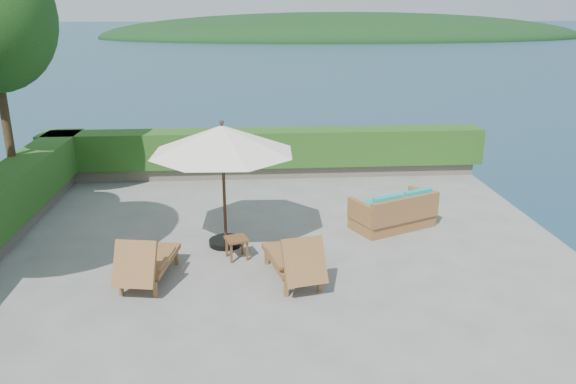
{
  "coord_description": "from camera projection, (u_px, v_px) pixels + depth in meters",
  "views": [
    {
      "loc": [
        -0.48,
        -9.91,
        4.66
      ],
      "look_at": [
        0.3,
        0.8,
        1.1
      ],
      "focal_mm": 35.0,
      "sensor_mm": 36.0,
      "label": 1
    }
  ],
  "objects": [
    {
      "name": "planter_wall_far",
      "position": [
        266.0,
        170.0,
        16.13
      ],
      "size": [
        12.0,
        0.6,
        0.36
      ],
      "primitive_type": "cube",
      "color": "slate",
      "rests_on": "ground"
    },
    {
      "name": "lounge_left",
      "position": [
        146.0,
        262.0,
        9.82
      ],
      "size": [
        0.97,
        1.8,
        0.99
      ],
      "rotation": [
        0.0,
        0.0,
        -0.16
      ],
      "color": "#925B35",
      "rests_on": "ground"
    },
    {
      "name": "lounge_right",
      "position": [
        295.0,
        259.0,
        9.88
      ],
      "size": [
        1.08,
        1.86,
        1.01
      ],
      "rotation": [
        0.0,
        0.0,
        0.22
      ],
      "color": "#925B35",
      "rests_on": "ground"
    },
    {
      "name": "ground",
      "position": [
        276.0,
        259.0,
        10.88
      ],
      "size": [
        12.0,
        12.0,
        0.0
      ],
      "primitive_type": "plane",
      "color": "gray",
      "rests_on": "ground"
    },
    {
      "name": "side_table",
      "position": [
        237.0,
        242.0,
        10.8
      ],
      "size": [
        0.51,
        0.51,
        0.43
      ],
      "rotation": [
        0.0,
        0.0,
        0.31
      ],
      "color": "brown",
      "rests_on": "ground"
    },
    {
      "name": "offshore_island",
      "position": [
        344.0,
        37.0,
        146.07
      ],
      "size": [
        126.0,
        57.6,
        12.6
      ],
      "primitive_type": "ellipsoid",
      "color": "black",
      "rests_on": "ocean"
    },
    {
      "name": "foundation",
      "position": [
        276.0,
        329.0,
        11.37
      ],
      "size": [
        12.0,
        12.0,
        3.0
      ],
      "primitive_type": "cube",
      "color": "#5B5448",
      "rests_on": "ocean"
    },
    {
      "name": "patio_umbrella",
      "position": [
        222.0,
        141.0,
        10.85
      ],
      "size": [
        3.72,
        3.72,
        2.59
      ],
      "rotation": [
        0.0,
        0.0,
        0.35
      ],
      "color": "black",
      "rests_on": "ground"
    },
    {
      "name": "hedge_far",
      "position": [
        265.0,
        148.0,
        15.92
      ],
      "size": [
        12.4,
        0.9,
        1.0
      ],
      "primitive_type": "cube",
      "color": "#194112",
      "rests_on": "planter_wall_far"
    },
    {
      "name": "wicker_loveseat",
      "position": [
        394.0,
        213.0,
        12.31
      ],
      "size": [
        2.02,
        1.59,
        0.89
      ],
      "rotation": [
        0.0,
        0.0,
        0.43
      ],
      "color": "#925B35",
      "rests_on": "ground"
    }
  ]
}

